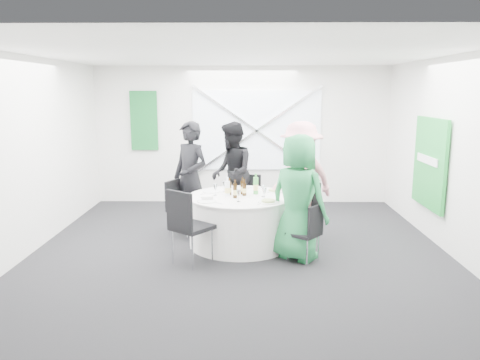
{
  "coord_description": "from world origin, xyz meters",
  "views": [
    {
      "loc": [
        0.1,
        -6.61,
        2.31
      ],
      "look_at": [
        0.0,
        0.2,
        1.0
      ],
      "focal_mm": 35.0,
      "sensor_mm": 36.0,
      "label": 1
    }
  ],
  "objects_px": {
    "chair_back_left": "(179,203)",
    "chair_back": "(250,196)",
    "chair_front_left": "(187,221)",
    "person_man_back": "(232,173)",
    "chair_back_right": "(307,205)",
    "green_water_bottle": "(256,186)",
    "person_woman_pink": "(300,179)",
    "chair_front_right": "(309,229)",
    "person_woman_green": "(298,198)",
    "banquet_table": "(240,220)",
    "person_man_back_left": "(190,178)",
    "clear_water_bottle": "(227,189)"
  },
  "relations": [
    {
      "from": "chair_back",
      "to": "chair_back_left",
      "type": "xyz_separation_m",
      "value": [
        -1.14,
        -0.68,
        0.02
      ]
    },
    {
      "from": "chair_front_left",
      "to": "green_water_bottle",
      "type": "distance_m",
      "value": 1.39
    },
    {
      "from": "person_man_back_left",
      "to": "green_water_bottle",
      "type": "height_order",
      "value": "person_man_back_left"
    },
    {
      "from": "chair_front_left",
      "to": "chair_back_left",
      "type": "bearing_deg",
      "value": -38.62
    },
    {
      "from": "chair_front_left",
      "to": "person_man_back_left",
      "type": "relative_size",
      "value": 0.57
    },
    {
      "from": "chair_front_left",
      "to": "clear_water_bottle",
      "type": "bearing_deg",
      "value": -82.69
    },
    {
      "from": "person_man_back_left",
      "to": "clear_water_bottle",
      "type": "height_order",
      "value": "person_man_back_left"
    },
    {
      "from": "chair_front_left",
      "to": "person_woman_green",
      "type": "distance_m",
      "value": 1.53
    },
    {
      "from": "chair_back_left",
      "to": "chair_back_right",
      "type": "height_order",
      "value": "chair_back_right"
    },
    {
      "from": "chair_back",
      "to": "chair_front_left",
      "type": "relative_size",
      "value": 0.83
    },
    {
      "from": "chair_back",
      "to": "chair_front_right",
      "type": "height_order",
      "value": "chair_back"
    },
    {
      "from": "chair_back",
      "to": "person_man_back_left",
      "type": "xyz_separation_m",
      "value": [
        -0.96,
        -0.54,
        0.41
      ]
    },
    {
      "from": "banquet_table",
      "to": "person_man_back",
      "type": "xyz_separation_m",
      "value": [
        -0.16,
        1.2,
        0.51
      ]
    },
    {
      "from": "banquet_table",
      "to": "green_water_bottle",
      "type": "distance_m",
      "value": 0.57
    },
    {
      "from": "chair_back_left",
      "to": "green_water_bottle",
      "type": "relative_size",
      "value": 2.83
    },
    {
      "from": "chair_back_right",
      "to": "green_water_bottle",
      "type": "bearing_deg",
      "value": -92.93
    },
    {
      "from": "banquet_table",
      "to": "person_woman_green",
      "type": "bearing_deg",
      "value": -37.23
    },
    {
      "from": "green_water_bottle",
      "to": "clear_water_bottle",
      "type": "distance_m",
      "value": 0.46
    },
    {
      "from": "person_man_back_left",
      "to": "chair_front_left",
      "type": "bearing_deg",
      "value": -48.46
    },
    {
      "from": "clear_water_bottle",
      "to": "person_man_back_left",
      "type": "bearing_deg",
      "value": 133.88
    },
    {
      "from": "chair_front_right",
      "to": "person_woman_green",
      "type": "bearing_deg",
      "value": -100.01
    },
    {
      "from": "chair_front_right",
      "to": "clear_water_bottle",
      "type": "relative_size",
      "value": 2.83
    },
    {
      "from": "person_man_back_left",
      "to": "person_woman_green",
      "type": "bearing_deg",
      "value": -0.15
    },
    {
      "from": "chair_back_right",
      "to": "clear_water_bottle",
      "type": "relative_size",
      "value": 3.16
    },
    {
      "from": "chair_back",
      "to": "green_water_bottle",
      "type": "distance_m",
      "value": 1.1
    },
    {
      "from": "chair_back",
      "to": "person_woman_pink",
      "type": "bearing_deg",
      "value": -32.08
    },
    {
      "from": "chair_back",
      "to": "chair_back_right",
      "type": "bearing_deg",
      "value": -33.74
    },
    {
      "from": "chair_back_left",
      "to": "person_man_back_left",
      "type": "height_order",
      "value": "person_man_back_left"
    },
    {
      "from": "chair_front_right",
      "to": "person_man_back",
      "type": "bearing_deg",
      "value": -111.54
    },
    {
      "from": "green_water_bottle",
      "to": "banquet_table",
      "type": "bearing_deg",
      "value": -151.85
    },
    {
      "from": "chair_back_left",
      "to": "chair_back",
      "type": "bearing_deg",
      "value": -33.92
    },
    {
      "from": "person_man_back_left",
      "to": "person_man_back",
      "type": "relative_size",
      "value": 1.02
    },
    {
      "from": "chair_back",
      "to": "clear_water_bottle",
      "type": "bearing_deg",
      "value": -98.45
    },
    {
      "from": "green_water_bottle",
      "to": "person_woman_pink",
      "type": "bearing_deg",
      "value": 26.68
    },
    {
      "from": "banquet_table",
      "to": "chair_front_left",
      "type": "distance_m",
      "value": 1.13
    },
    {
      "from": "banquet_table",
      "to": "person_man_back",
      "type": "relative_size",
      "value": 0.87
    },
    {
      "from": "banquet_table",
      "to": "chair_back_left",
      "type": "distance_m",
      "value": 1.11
    },
    {
      "from": "chair_front_left",
      "to": "person_man_back",
      "type": "relative_size",
      "value": 0.58
    },
    {
      "from": "banquet_table",
      "to": "chair_back",
      "type": "relative_size",
      "value": 1.82
    },
    {
      "from": "chair_front_right",
      "to": "person_man_back",
      "type": "height_order",
      "value": "person_man_back"
    },
    {
      "from": "banquet_table",
      "to": "chair_back",
      "type": "bearing_deg",
      "value": 82.53
    },
    {
      "from": "chair_back_right",
      "to": "chair_back",
      "type": "bearing_deg",
      "value": -150.16
    },
    {
      "from": "green_water_bottle",
      "to": "clear_water_bottle",
      "type": "xyz_separation_m",
      "value": [
        -0.43,
        -0.17,
        -0.01
      ]
    },
    {
      "from": "chair_back_right",
      "to": "chair_front_left",
      "type": "relative_size",
      "value": 0.88
    },
    {
      "from": "chair_front_right",
      "to": "person_man_back_left",
      "type": "relative_size",
      "value": 0.45
    },
    {
      "from": "person_woman_pink",
      "to": "chair_back_right",
      "type": "bearing_deg",
      "value": 100.78
    },
    {
      "from": "chair_front_right",
      "to": "person_woman_green",
      "type": "height_order",
      "value": "person_woman_green"
    },
    {
      "from": "person_man_back_left",
      "to": "clear_water_bottle",
      "type": "distance_m",
      "value": 0.9
    },
    {
      "from": "person_woman_pink",
      "to": "banquet_table",
      "type": "bearing_deg",
      "value": 0.0
    },
    {
      "from": "banquet_table",
      "to": "chair_back_right",
      "type": "relative_size",
      "value": 1.71
    }
  ]
}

